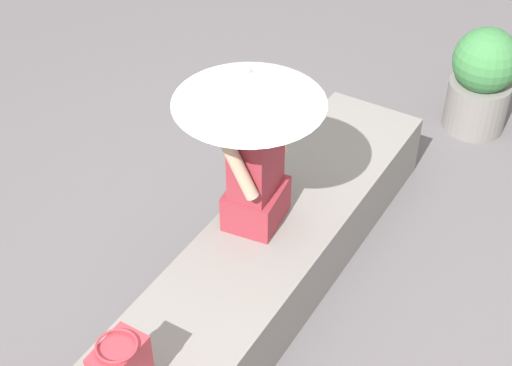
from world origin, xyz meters
The scene contains 5 objects.
ground_plane centered at (0.00, 0.00, 0.00)m, with size 14.00×14.00×0.00m, color #605B5E.
stone_bench centered at (0.00, 0.00, 0.21)m, with size 3.17×0.64×0.42m, color gray.
person_seated centered at (-0.20, -0.12, 0.81)m, with size 0.49×0.32×0.90m.
parasol centered at (-0.13, -0.11, 1.32)m, with size 0.76×0.76×1.01m.
planter_near centered at (-2.29, 0.48, 0.40)m, with size 0.46×0.46×0.78m.
Camera 1 is at (2.52, 1.52, 3.30)m, focal length 54.12 mm.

